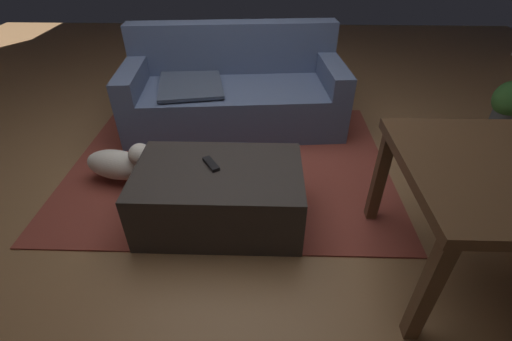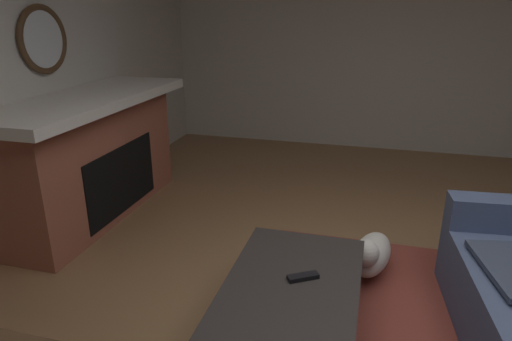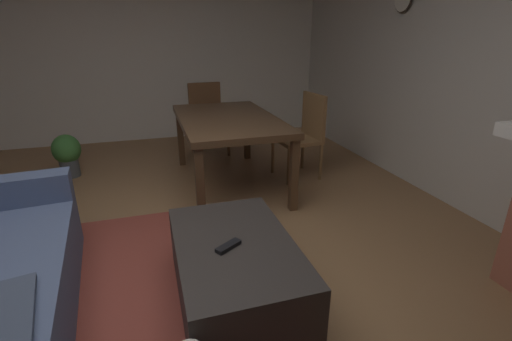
{
  "view_description": "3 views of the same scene",
  "coord_description": "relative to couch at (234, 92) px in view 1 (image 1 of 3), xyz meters",
  "views": [
    {
      "loc": [
        0.26,
        -2.32,
        1.72
      ],
      "look_at": [
        0.22,
        -0.71,
        0.54
      ],
      "focal_mm": 24.87,
      "sensor_mm": 36.0,
      "label": 1
    },
    {
      "loc": [
        1.87,
        -0.2,
        1.7
      ],
      "look_at": [
        0.25,
        -0.64,
        1.1
      ],
      "focal_mm": 31.5,
      "sensor_mm": 36.0,
      "label": 2
    },
    {
      "loc": [
        -1.75,
        -0.13,
        1.52
      ],
      "look_at": [
        0.31,
        -0.76,
        0.71
      ],
      "focal_mm": 25.01,
      "sensor_mm": 36.0,
      "label": 3
    }
  ],
  "objects": [
    {
      "name": "floor",
      "position": [
        0.04,
        -0.88,
        -0.31
      ],
      "size": [
        9.53,
        9.53,
        0.0
      ],
      "primitive_type": "plane",
      "color": "olive"
    },
    {
      "name": "area_rug",
      "position": [
        0.02,
        -0.74,
        -0.31
      ],
      "size": [
        2.6,
        2.0,
        0.01
      ],
      "primitive_type": "cube",
      "color": "brown",
      "rests_on": "ground"
    },
    {
      "name": "ottoman_coffee_table",
      "position": [
        0.02,
        -1.41,
        -0.11
      ],
      "size": [
        1.07,
        0.66,
        0.41
      ],
      "primitive_type": "cube",
      "color": "#2D2826",
      "rests_on": "ground"
    },
    {
      "name": "potted_plant",
      "position": [
        2.58,
        -0.1,
        -0.04
      ],
      "size": [
        0.3,
        0.3,
        0.49
      ],
      "color": "#474C51",
      "rests_on": "ground"
    },
    {
      "name": "couch",
      "position": [
        0.0,
        0.0,
        0.0
      ],
      "size": [
        2.08,
        1.08,
        0.89
      ],
      "color": "#4C5B7F",
      "rests_on": "ground"
    },
    {
      "name": "tv_remote",
      "position": [
        -0.03,
        -1.37,
        0.11
      ],
      "size": [
        0.13,
        0.16,
        0.02
      ],
      "primitive_type": "cube",
      "rotation": [
        0.0,
        0.0,
        0.56
      ],
      "color": "black",
      "rests_on": "ottoman_coffee_table"
    },
    {
      "name": "small_dog",
      "position": [
        -0.78,
        -1.03,
        -0.13
      ],
      "size": [
        0.56,
        0.32,
        0.32
      ],
      "color": "silver",
      "rests_on": "ground"
    }
  ]
}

